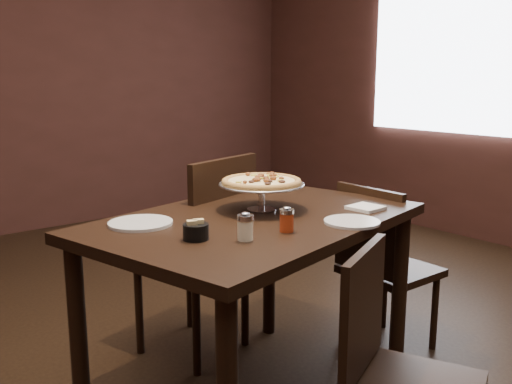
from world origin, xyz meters
TOP-DOWN VIEW (x-y plane):
  - room at (0.06, 0.03)m, footprint 6.04×7.04m
  - dining_table at (-0.07, 0.04)m, footprint 1.48×1.14m
  - pizza_stand at (0.02, 0.10)m, footprint 0.36×0.36m
  - parmesan_shaker at (-0.31, -0.20)m, footprint 0.06×0.06m
  - pepper_flake_shaker at (-0.12, -0.21)m, footprint 0.05×0.05m
  - packet_caddy at (-0.43, -0.08)m, footprint 0.09×0.09m
  - napkin_stack at (0.38, -0.16)m, footprint 0.14×0.14m
  - plate_left at (-0.49, 0.22)m, footprint 0.24×0.24m
  - plate_near at (0.15, -0.28)m, footprint 0.22×0.22m
  - serving_spatula at (0.01, 0.03)m, footprint 0.17×0.17m
  - chair_far at (0.03, 0.55)m, footprint 0.58×0.58m
  - chair_near at (-0.07, -0.67)m, footprint 0.52×0.52m
  - chair_side at (0.73, 0.01)m, footprint 0.41×0.41m

SIDE VIEW (x-z plane):
  - chair_near at x=-0.07m, z-range 0.04..0.89m
  - chair_side at x=0.73m, z-range 0.04..0.90m
  - chair_far at x=0.03m, z-range 0.05..1.05m
  - dining_table at x=-0.07m, z-range 0.30..1.13m
  - plate_near at x=0.15m, z-range 0.83..0.84m
  - plate_left at x=-0.49m, z-range 0.83..0.84m
  - napkin_stack at x=0.38m, z-range 0.83..0.84m
  - packet_caddy at x=-0.43m, z-range 0.82..0.89m
  - pepper_flake_shaker at x=-0.12m, z-range 0.82..0.92m
  - parmesan_shaker at x=-0.31m, z-range 0.82..0.92m
  - serving_spatula at x=0.01m, z-range 0.93..0.96m
  - pizza_stand at x=0.02m, z-range 0.87..1.02m
  - room at x=0.06m, z-range -0.02..2.82m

